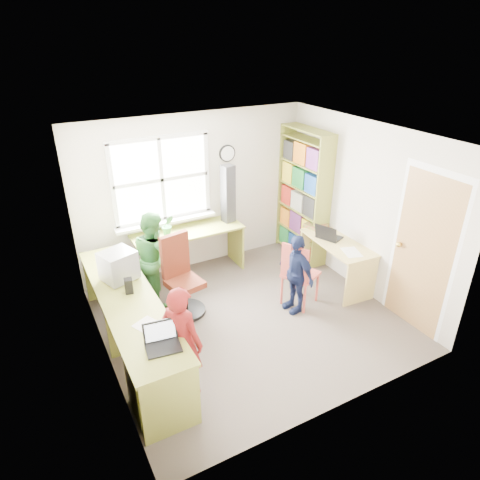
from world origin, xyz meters
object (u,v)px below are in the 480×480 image
at_px(right_desk, 337,253).
at_px(wooden_chair, 298,272).
at_px(l_desk, 158,333).
at_px(laptop_right, 328,235).
at_px(swivel_chair, 182,280).
at_px(laptop_left, 162,341).
at_px(cd_tower, 228,194).
at_px(crt_monitor, 118,266).
at_px(bookshelf, 303,198).
at_px(person_navy, 296,273).
at_px(person_green, 155,258).
at_px(potted_plant, 168,226).
at_px(person_red, 182,342).

bearing_deg(right_desk, wooden_chair, -162.11).
xyz_separation_m(l_desk, laptop_right, (2.80, 0.61, 0.29)).
xyz_separation_m(swivel_chair, laptop_left, (-0.73, -1.44, 0.33)).
relative_size(swivel_chair, cd_tower, 1.23).
height_order(crt_monitor, cd_tower, cd_tower).
height_order(crt_monitor, laptop_right, crt_monitor).
relative_size(right_desk, bookshelf, 0.58).
xyz_separation_m(l_desk, wooden_chair, (2.04, 0.25, 0.06)).
bearing_deg(l_desk, person_navy, 5.66).
bearing_deg(wooden_chair, person_green, 122.67).
distance_m(l_desk, laptop_right, 2.88).
height_order(l_desk, potted_plant, potted_plant).
height_order(swivel_chair, crt_monitor, crt_monitor).
height_order(cd_tower, person_green, cd_tower).
relative_size(cd_tower, potted_plant, 2.80).
bearing_deg(person_green, potted_plant, -48.84).
distance_m(laptop_left, cd_tower, 2.98).
bearing_deg(wooden_chair, crt_monitor, 140.81).
bearing_deg(wooden_chair, swivel_chair, 131.35).
distance_m(l_desk, person_red, 0.52).
distance_m(laptop_left, person_red, 0.29).
relative_size(bookshelf, person_navy, 1.89).
bearing_deg(cd_tower, right_desk, -58.54).
bearing_deg(crt_monitor, bookshelf, -7.52).
bearing_deg(laptop_right, person_red, 89.04).
distance_m(person_green, person_navy, 1.90).
bearing_deg(swivel_chair, right_desk, -21.91).
distance_m(crt_monitor, person_red, 1.35).
bearing_deg(person_red, laptop_right, -101.96).
bearing_deg(right_desk, laptop_right, 121.21).
bearing_deg(person_green, right_desk, -115.96).
bearing_deg(laptop_right, cd_tower, 20.04).
height_order(bookshelf, swivel_chair, bookshelf).
bearing_deg(swivel_chair, laptop_right, -18.46).
height_order(wooden_chair, potted_plant, potted_plant).
bearing_deg(l_desk, person_red, -76.57).
bearing_deg(laptop_left, swivel_chair, 70.87).
xyz_separation_m(cd_tower, potted_plant, (-1.00, -0.05, -0.29)).
xyz_separation_m(laptop_left, potted_plant, (0.86, 2.24, 0.11)).
xyz_separation_m(swivel_chair, wooden_chair, (1.42, -0.63, 0.05)).
height_order(potted_plant, person_navy, person_navy).
bearing_deg(bookshelf, person_red, -145.72).
bearing_deg(crt_monitor, person_green, 20.44).
distance_m(laptop_left, person_green, 1.93).
bearing_deg(cd_tower, wooden_chair, -88.83).
distance_m(cd_tower, person_red, 2.80).
bearing_deg(bookshelf, cd_tower, 167.57).
distance_m(wooden_chair, potted_plant, 1.96).
distance_m(l_desk, right_desk, 2.91).
relative_size(crt_monitor, laptop_right, 1.08).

